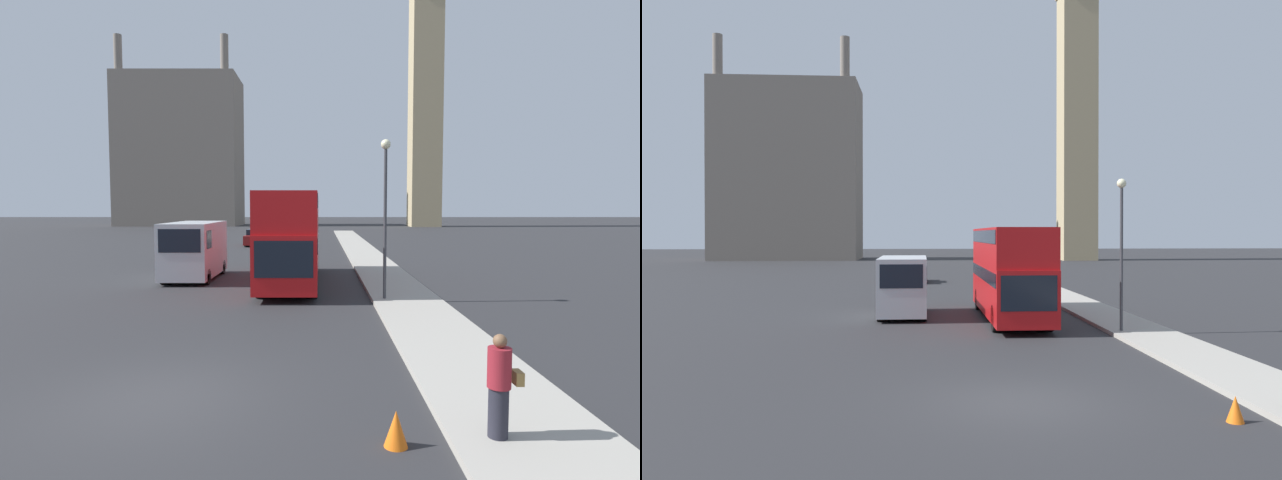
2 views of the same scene
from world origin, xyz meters
The scene contains 10 objects.
ground_plane centered at (0.00, 0.00, 0.00)m, with size 300.00×300.00×0.00m, color #28282B.
sidewalk_strip centered at (6.29, 0.00, 0.07)m, with size 2.58×120.00×0.15m.
clock_tower centered at (21.11, 77.63, 31.75)m, with size 5.49×5.66×61.86m.
building_block_distant centered at (-22.38, 82.81, 13.46)m, with size 21.40×11.51×32.71m.
red_double_decker_bus centered at (1.76, 13.84, 2.32)m, with size 2.45×10.40×4.15m.
white_van centered at (-3.09, 15.19, 1.48)m, with size 2.22×5.33×2.78m.
pedestrian centered at (5.73, -1.88, 0.93)m, with size 0.51×0.35×1.56m.
street_lamp centered at (5.47, 9.28, 3.99)m, with size 0.36×0.36×5.86m.
parked_sedan centered at (-2.68, 36.16, 0.68)m, with size 1.83×4.74×1.47m.
traffic_cone centered at (4.20, -1.88, 0.28)m, with size 0.36×0.36×0.55m.
Camera 1 is at (3.07, -9.09, 3.59)m, focal length 28.00 mm.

